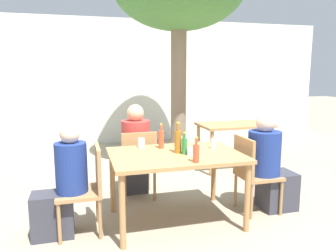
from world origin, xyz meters
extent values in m
plane|color=gray|center=(0.00, 0.00, 0.00)|extent=(30.00, 30.00, 0.00)
cube|color=silver|center=(0.00, 4.25, 1.40)|extent=(10.00, 0.08, 2.80)
cylinder|color=#7A6651|center=(0.70, 2.14, 1.21)|extent=(0.26, 0.26, 2.41)
cube|color=#B27F4C|center=(0.00, 0.00, 0.75)|extent=(1.39, 0.98, 0.04)
cylinder|color=#B27F4C|center=(-0.64, -0.43, 0.36)|extent=(0.06, 0.06, 0.73)
cylinder|color=#B27F4C|center=(0.64, -0.43, 0.36)|extent=(0.06, 0.06, 0.73)
cylinder|color=#B27F4C|center=(-0.64, 0.43, 0.36)|extent=(0.06, 0.06, 0.73)
cylinder|color=#B27F4C|center=(0.64, 0.43, 0.36)|extent=(0.06, 0.06, 0.73)
cube|color=#B27F4C|center=(1.54, 1.66, 0.75)|extent=(1.18, 0.71, 0.04)
cylinder|color=#B27F4C|center=(1.01, 1.37, 0.36)|extent=(0.06, 0.06, 0.73)
cylinder|color=#B27F4C|center=(2.07, 1.37, 0.36)|extent=(0.06, 0.06, 0.73)
cylinder|color=#B27F4C|center=(1.01, 1.96, 0.36)|extent=(0.06, 0.06, 0.73)
cylinder|color=#B27F4C|center=(2.07, 1.96, 0.36)|extent=(0.06, 0.06, 0.73)
cube|color=#A87A4C|center=(-1.02, 0.00, 0.43)|extent=(0.44, 0.44, 0.04)
cube|color=#A87A4C|center=(-0.82, 0.00, 0.67)|extent=(0.04, 0.44, 0.45)
cylinder|color=#A87A4C|center=(-1.21, 0.19, 0.21)|extent=(0.04, 0.04, 0.41)
cylinder|color=#A87A4C|center=(-1.21, -0.19, 0.21)|extent=(0.04, 0.04, 0.41)
cylinder|color=#A87A4C|center=(-0.83, 0.19, 0.21)|extent=(0.04, 0.04, 0.41)
cylinder|color=#A87A4C|center=(-0.83, -0.19, 0.21)|extent=(0.04, 0.04, 0.41)
cube|color=#A87A4C|center=(1.02, 0.00, 0.43)|extent=(0.44, 0.44, 0.04)
cube|color=#A87A4C|center=(0.82, 0.00, 0.67)|extent=(0.04, 0.44, 0.45)
cylinder|color=#A87A4C|center=(1.21, -0.19, 0.21)|extent=(0.04, 0.04, 0.41)
cylinder|color=#A87A4C|center=(1.21, 0.19, 0.21)|extent=(0.04, 0.04, 0.41)
cylinder|color=#A87A4C|center=(0.83, -0.19, 0.21)|extent=(0.04, 0.04, 0.41)
cylinder|color=#A87A4C|center=(0.83, 0.19, 0.21)|extent=(0.04, 0.04, 0.41)
cube|color=#A87A4C|center=(-0.28, 0.81, 0.43)|extent=(0.44, 0.44, 0.04)
cube|color=#A87A4C|center=(-0.28, 0.61, 0.67)|extent=(0.44, 0.04, 0.45)
cylinder|color=#A87A4C|center=(-0.09, 1.00, 0.21)|extent=(0.04, 0.04, 0.41)
cylinder|color=#A87A4C|center=(-0.47, 1.00, 0.21)|extent=(0.04, 0.04, 0.41)
cylinder|color=#A87A4C|center=(-0.09, 0.62, 0.21)|extent=(0.04, 0.04, 0.41)
cylinder|color=#A87A4C|center=(-0.47, 0.62, 0.21)|extent=(0.04, 0.04, 0.41)
cube|color=#383842|center=(-1.28, 0.00, 0.22)|extent=(0.40, 0.28, 0.45)
cylinder|color=navy|center=(-1.08, 0.00, 0.70)|extent=(0.31, 0.31, 0.50)
sphere|color=beige|center=(-1.08, 0.00, 1.03)|extent=(0.19, 0.19, 0.19)
cube|color=#383842|center=(1.28, 0.00, 0.22)|extent=(0.40, 0.34, 0.45)
cylinder|color=navy|center=(1.08, 0.00, 0.70)|extent=(0.38, 0.38, 0.51)
sphere|color=beige|center=(1.08, 0.00, 1.05)|extent=(0.22, 0.22, 0.22)
cube|color=#383842|center=(-0.28, 1.07, 0.22)|extent=(0.33, 0.40, 0.45)
cylinder|color=#C63833|center=(-0.28, 0.87, 0.73)|extent=(0.37, 0.37, 0.56)
sphere|color=tan|center=(-0.28, 0.87, 1.11)|extent=(0.22, 0.22, 0.22)
cylinder|color=#287A38|center=(0.09, -0.05, 0.85)|extent=(0.06, 0.06, 0.17)
cylinder|color=#287A38|center=(0.09, -0.05, 0.96)|extent=(0.02, 0.02, 0.06)
cylinder|color=gold|center=(0.09, -0.05, 1.00)|extent=(0.03, 0.03, 0.01)
cylinder|color=#DB4C2D|center=(-0.09, 0.27, 0.87)|extent=(0.06, 0.06, 0.20)
cylinder|color=#DB4C2D|center=(-0.09, 0.27, 1.00)|extent=(0.02, 0.02, 0.07)
cylinder|color=gold|center=(-0.09, 0.27, 1.04)|extent=(0.03, 0.03, 0.01)
cylinder|color=#9E661E|center=(0.03, 0.02, 0.89)|extent=(0.07, 0.07, 0.24)
cylinder|color=#9E661E|center=(0.03, 0.02, 1.05)|extent=(0.03, 0.03, 0.08)
cylinder|color=gold|center=(0.03, 0.02, 1.09)|extent=(0.04, 0.04, 0.01)
cylinder|color=#DB4C2D|center=(0.09, -0.39, 0.85)|extent=(0.06, 0.06, 0.18)
cylinder|color=#DB4C2D|center=(0.09, -0.39, 0.97)|extent=(0.03, 0.03, 0.06)
cylinder|color=gold|center=(0.09, -0.39, 1.01)|extent=(0.03, 0.03, 0.01)
cylinder|color=silver|center=(0.12, -0.12, 0.81)|extent=(0.06, 0.06, 0.08)
cylinder|color=white|center=(0.14, 0.32, 0.82)|extent=(0.08, 0.08, 0.12)
cylinder|color=silver|center=(0.48, 0.11, 0.82)|extent=(0.07, 0.07, 0.11)
cylinder|color=silver|center=(-0.30, 0.37, 0.82)|extent=(0.08, 0.08, 0.11)
camera|label=1|loc=(-0.99, -3.26, 1.64)|focal=35.00mm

